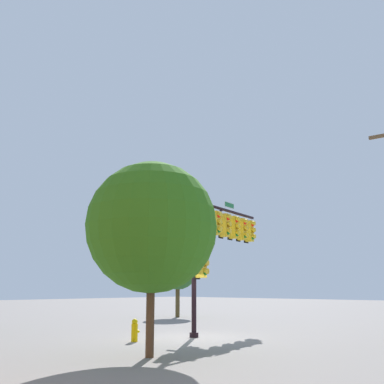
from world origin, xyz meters
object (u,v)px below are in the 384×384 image
signal_pole_assembly (219,234)px  fire_hydrant (135,330)px  tree_near (152,227)px  tree_mid (178,269)px

signal_pole_assembly → fire_hydrant: (-4.64, 0.32, -3.97)m
signal_pole_assembly → tree_near: 7.57m
fire_hydrant → tree_near: bearing=-124.4°
signal_pole_assembly → tree_near: bearing=-156.5°
signal_pole_assembly → tree_mid: (6.79, 9.21, -1.16)m
signal_pole_assembly → fire_hydrant: size_ratio=7.86×
fire_hydrant → tree_mid: (11.43, 8.89, 2.81)m
signal_pole_assembly → tree_near: signal_pole_assembly is taller
signal_pole_assembly → fire_hydrant: signal_pole_assembly is taller
fire_hydrant → tree_near: tree_near is taller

